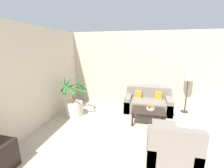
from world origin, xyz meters
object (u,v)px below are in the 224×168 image
at_px(orange_fruit, 150,106).
at_px(armchair, 172,149).
at_px(floor_lamp, 188,78).
at_px(coffee_table, 148,112).
at_px(apple_green, 153,107).
at_px(ottoman, 164,131).
at_px(potted_palm, 74,103).
at_px(sofa_loveseat, 148,103).
at_px(apple_red, 149,107).
at_px(fruit_bowl, 151,109).

relative_size(orange_fruit, armchair, 0.10).
relative_size(floor_lamp, orange_fruit, 16.35).
height_order(coffee_table, apple_green, apple_green).
height_order(coffee_table, ottoman, coffee_table).
height_order(potted_palm, orange_fruit, potted_palm).
height_order(sofa_loveseat, armchair, armchair).
bearing_deg(armchair, orange_fruit, 104.54).
bearing_deg(armchair, sofa_loveseat, 100.82).
distance_m(floor_lamp, apple_red, 1.75).
bearing_deg(armchair, coffee_table, 106.98).
distance_m(fruit_bowl, apple_red, 0.09).
distance_m(potted_palm, fruit_bowl, 2.39).
distance_m(sofa_loveseat, fruit_bowl, 0.87).
height_order(potted_palm, apple_red, potted_palm).
xyz_separation_m(apple_green, orange_fruit, (-0.08, 0.05, 0.01)).
relative_size(potted_palm, sofa_loveseat, 0.85).
bearing_deg(armchair, apple_red, 105.98).
xyz_separation_m(apple_green, ottoman, (0.26, -0.68, -0.32)).
distance_m(apple_green, ottoman, 0.80).
bearing_deg(coffee_table, ottoman, -59.31).
bearing_deg(fruit_bowl, floor_lamp, 41.64).
bearing_deg(ottoman, potted_palm, 166.06).
height_order(sofa_loveseat, fruit_bowl, sofa_loveseat).
relative_size(floor_lamp, ottoman, 2.55).
xyz_separation_m(apple_red, armchair, (0.41, -1.44, -0.23)).
height_order(potted_palm, sofa_loveseat, potted_palm).
bearing_deg(sofa_loveseat, fruit_bowl, -85.25).
bearing_deg(fruit_bowl, apple_red, -127.35).
distance_m(apple_green, orange_fruit, 0.10).
relative_size(apple_red, armchair, 0.09).
distance_m(orange_fruit, armchair, 1.60).
xyz_separation_m(coffee_table, apple_red, (0.02, 0.02, 0.15)).
height_order(sofa_loveseat, ottoman, sofa_loveseat).
bearing_deg(fruit_bowl, armchair, -75.81).
xyz_separation_m(floor_lamp, coffee_table, (-1.22, -1.10, -0.81)).
bearing_deg(sofa_loveseat, orange_fruit, -86.44).
relative_size(apple_green, ottoman, 0.14).
bearing_deg(sofa_loveseat, potted_palm, -159.45).
distance_m(armchair, ottoman, 0.80).
bearing_deg(coffee_table, potted_palm, 178.97).
bearing_deg(apple_red, coffee_table, -143.74).
xyz_separation_m(potted_palm, apple_red, (2.36, -0.03, 0.09)).
height_order(apple_red, orange_fruit, orange_fruit).
bearing_deg(armchair, potted_palm, 152.11).
xyz_separation_m(floor_lamp, armchair, (-0.79, -2.52, -0.89)).
height_order(orange_fruit, armchair, armchair).
relative_size(potted_palm, floor_lamp, 0.92).
distance_m(potted_palm, armchair, 3.13).
bearing_deg(ottoman, armchair, -85.64).
xyz_separation_m(fruit_bowl, armchair, (0.38, -1.49, -0.16)).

